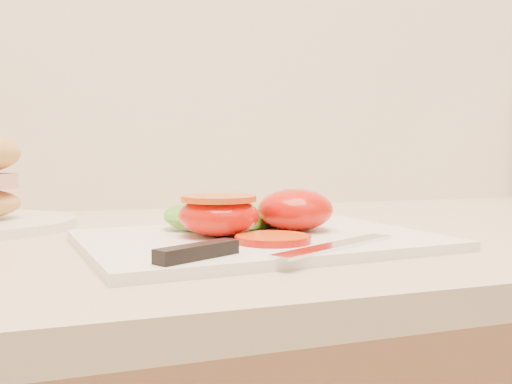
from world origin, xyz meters
name	(u,v)px	position (x,y,z in m)	size (l,w,h in m)	color
cutting_board	(259,240)	(-0.63, 1.58, 0.94)	(0.36, 0.26, 0.01)	white
tomato_half_dome	(295,210)	(-0.58, 1.60, 0.96)	(0.08, 0.08, 0.05)	red
tomato_half_cut	(219,214)	(-0.67, 1.59, 0.96)	(0.08, 0.08, 0.04)	red
tomato_slice_0	(273,239)	(-0.63, 1.53, 0.94)	(0.07, 0.07, 0.01)	#CB4F19
lettuce_leaf_0	(220,217)	(-0.65, 1.65, 0.95)	(0.14, 0.09, 0.03)	#5EB02E
lettuce_leaf_1	(254,216)	(-0.61, 1.66, 0.95)	(0.10, 0.08, 0.02)	#5EB02E
knife	(256,249)	(-0.67, 1.48, 0.94)	(0.25, 0.10, 0.01)	silver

